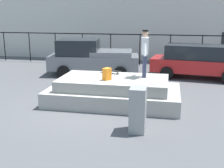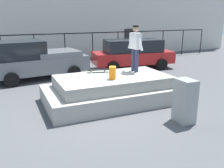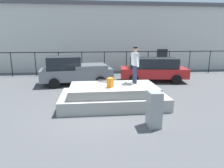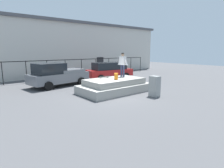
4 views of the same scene
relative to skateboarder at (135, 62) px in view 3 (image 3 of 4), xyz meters
The scene contains 10 objects.
ground_plane 2.82m from the skateboarder, 155.12° to the right, with size 60.00×60.00×0.00m, color #4C4C4F.
concrete_ledge 1.89m from the skateboarder, 160.94° to the right, with size 4.78×2.61×0.94m.
skateboarder is the anchor object (origin of this frame).
skateboard 1.67m from the skateboarder, 164.43° to the left, with size 0.83×0.40×0.12m.
backpack 1.65m from the skateboarder, 149.71° to the right, with size 0.28×0.20×0.42m, color orange.
car_grey_pickup_near 5.36m from the skateboarder, 127.03° to the left, with size 4.86×2.58×1.87m.
car_red_hatchback_mid 5.12m from the skateboarder, 62.39° to the left, with size 4.79×2.42×1.67m.
utility_box 3.12m from the skateboarder, 88.22° to the right, with size 0.44×0.60×1.28m, color gray.
fence_row 7.66m from the skateboarder, 104.07° to the left, with size 24.06×0.06×1.94m.
warehouse_building 13.76m from the skateboarder, 97.78° to the left, with size 32.93×9.33×6.10m.
Camera 3 is at (-0.23, -8.51, 3.11)m, focal length 32.59 mm.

